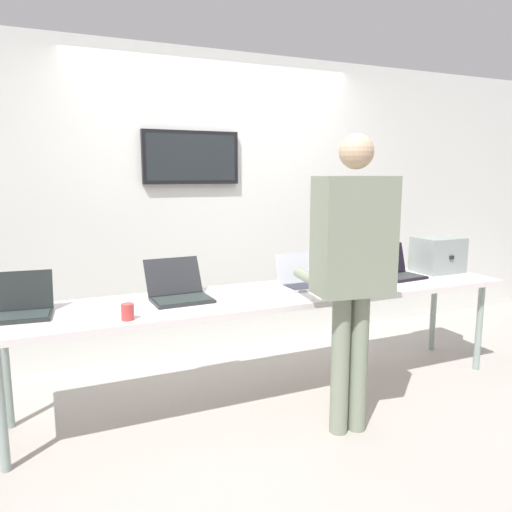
{
  "coord_description": "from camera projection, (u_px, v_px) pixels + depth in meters",
  "views": [
    {
      "loc": [
        -1.44,
        -2.96,
        1.56
      ],
      "look_at": [
        -0.12,
        0.05,
        1.01
      ],
      "focal_mm": 34.27,
      "sensor_mm": 36.0,
      "label": 1
    }
  ],
  "objects": [
    {
      "name": "back_wall",
      "position": [
        218.0,
        204.0,
        4.3
      ],
      "size": [
        8.0,
        0.11,
        2.59
      ],
      "color": "silver",
      "rests_on": "ground"
    },
    {
      "name": "ground",
      "position": [
        273.0,
        397.0,
        3.51
      ],
      "size": [
        8.0,
        8.0,
        0.04
      ],
      "primitive_type": "cube",
      "color": "#A59F96"
    },
    {
      "name": "laptop_station_3",
      "position": [
        397.0,
        270.0,
        3.88
      ],
      "size": [
        0.35,
        0.34,
        0.25
      ],
      "color": "black",
      "rests_on": "workbench"
    },
    {
      "name": "paper_sheet",
      "position": [
        287.0,
        298.0,
        3.23
      ],
      "size": [
        0.29,
        0.35,
        0.0
      ],
      "color": "white",
      "rests_on": "workbench"
    },
    {
      "name": "workbench",
      "position": [
        274.0,
        299.0,
        3.39
      ],
      "size": [
        3.6,
        0.7,
        0.75
      ],
      "color": "silver",
      "rests_on": "ground"
    },
    {
      "name": "equipment_box",
      "position": [
        438.0,
        255.0,
        4.07
      ],
      "size": [
        0.36,
        0.31,
        0.29
      ],
      "color": "gray",
      "rests_on": "workbench"
    },
    {
      "name": "laptop_station_2",
      "position": [
        302.0,
        279.0,
        3.55
      ],
      "size": [
        0.32,
        0.31,
        0.23
      ],
      "color": "#ADB0B6",
      "rests_on": "workbench"
    },
    {
      "name": "laptop_station_0",
      "position": [
        24.0,
        306.0,
        2.81
      ],
      "size": [
        0.33,
        0.32,
        0.24
      ],
      "color": "#202625",
      "rests_on": "workbench"
    },
    {
      "name": "laptop_station_1",
      "position": [
        179.0,
        291.0,
        3.19
      ],
      "size": [
        0.39,
        0.4,
        0.25
      ],
      "color": "#26272A",
      "rests_on": "workbench"
    },
    {
      "name": "coffee_mug",
      "position": [
        128.0,
        312.0,
        2.73
      ],
      "size": [
        0.07,
        0.07,
        0.09
      ],
      "color": "#C13C38",
      "rests_on": "workbench"
    },
    {
      "name": "person",
      "position": [
        352.0,
        257.0,
        2.84
      ],
      "size": [
        0.5,
        0.63,
        1.78
      ],
      "color": "gray",
      "rests_on": "ground"
    }
  ]
}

